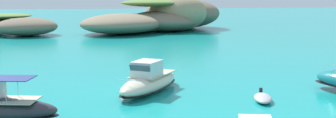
% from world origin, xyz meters
% --- Properties ---
extents(islet_large, '(33.35, 31.86, 6.97)m').
position_xyz_m(islet_large, '(6.59, 65.54, 2.56)').
color(islet_large, '#9E8966').
rests_on(islet_large, ground).
extents(motorboat_cream, '(6.16, 7.64, 2.26)m').
position_xyz_m(motorboat_cream, '(-3.63, 12.70, 0.76)').
color(motorboat_cream, beige).
rests_on(motorboat_cream, ground).
extents(dinghy_tender, '(1.84, 2.87, 0.58)m').
position_xyz_m(dinghy_tender, '(3.10, 8.67, 0.22)').
color(dinghy_tender, '#B2B2B2').
rests_on(dinghy_tender, ground).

